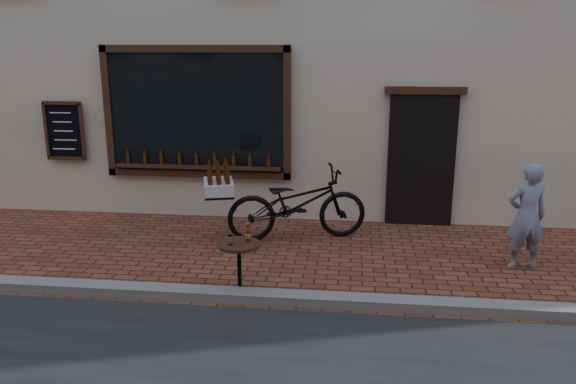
# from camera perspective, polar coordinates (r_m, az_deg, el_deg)

# --- Properties ---
(ground) EXTENTS (90.00, 90.00, 0.00)m
(ground) POSITION_cam_1_polar(r_m,az_deg,el_deg) (6.65, -0.61, -11.91)
(ground) COLOR #5B291D
(ground) RESTS_ON ground
(kerb) EXTENTS (90.00, 0.25, 0.12)m
(kerb) POSITION_cam_1_polar(r_m,az_deg,el_deg) (6.80, -0.40, -10.70)
(kerb) COLOR slate
(kerb) RESTS_ON ground
(cargo_bicycle) EXTENTS (2.62, 1.36, 1.23)m
(cargo_bicycle) POSITION_cam_1_polar(r_m,az_deg,el_deg) (8.74, 0.66, -1.13)
(cargo_bicycle) COLOR black
(cargo_bicycle) RESTS_ON ground
(bistro_table) EXTENTS (0.52, 0.52, 0.90)m
(bistro_table) POSITION_cam_1_polar(r_m,az_deg,el_deg) (6.85, -4.97, -6.71)
(bistro_table) COLOR black
(bistro_table) RESTS_ON ground
(pedestrian) EXTENTS (0.58, 0.42, 1.48)m
(pedestrian) POSITION_cam_1_polar(r_m,az_deg,el_deg) (8.20, 23.06, -2.31)
(pedestrian) COLOR gray
(pedestrian) RESTS_ON ground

